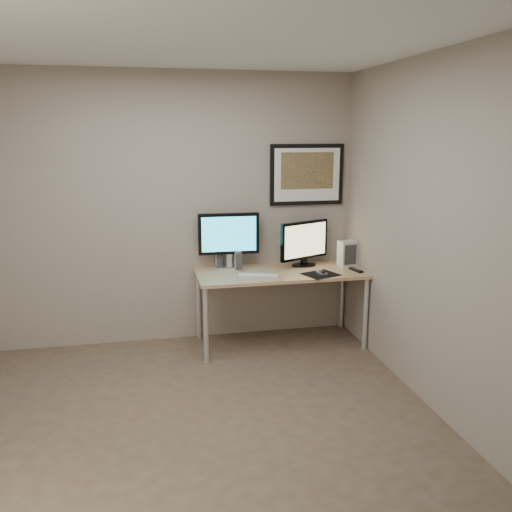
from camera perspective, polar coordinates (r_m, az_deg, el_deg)
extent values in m
plane|color=#4B3F2F|center=(4.07, -6.91, -17.15)|extent=(3.60, 3.60, 0.00)
plane|color=white|center=(3.57, -8.12, 21.89)|extent=(3.60, 3.60, 0.00)
plane|color=gray|center=(5.28, -8.96, 4.77)|extent=(3.60, 0.00, 3.60)
plane|color=gray|center=(4.15, 18.19, 2.06)|extent=(0.00, 3.40, 3.40)
cube|color=olive|center=(5.20, 2.55, -1.78)|extent=(1.60, 0.70, 0.03)
cylinder|color=silver|center=(4.89, -5.31, -7.30)|extent=(0.04, 0.04, 0.70)
cylinder|color=silver|center=(5.47, -6.07, -5.09)|extent=(0.04, 0.04, 0.70)
cylinder|color=silver|center=(5.27, 11.44, -6.00)|extent=(0.04, 0.04, 0.70)
cylinder|color=silver|center=(5.81, 9.04, -4.09)|extent=(0.04, 0.04, 0.70)
cube|color=black|center=(5.46, 5.36, 8.52)|extent=(0.75, 0.03, 0.60)
cube|color=silver|center=(5.45, 5.42, 8.51)|extent=(0.67, 0.00, 0.52)
cube|color=gold|center=(5.44, 5.43, 8.93)|extent=(0.54, 0.00, 0.36)
cube|color=silver|center=(5.34, -2.85, -1.12)|extent=(0.28, 0.20, 0.02)
cube|color=silver|center=(5.32, -2.85, -0.40)|extent=(0.05, 0.04, 0.12)
cube|color=black|center=(5.27, -2.88, 2.35)|extent=(0.59, 0.06, 0.40)
cube|color=#1CA9B9|center=(5.25, -2.85, 2.31)|extent=(0.53, 0.02, 0.34)
cube|color=black|center=(5.41, 5.05, -0.96)|extent=(0.28, 0.22, 0.02)
cube|color=black|center=(5.40, 5.06, -0.57)|extent=(0.07, 0.06, 0.06)
cube|color=black|center=(5.36, 5.11, 1.68)|extent=(0.54, 0.27, 0.38)
cube|color=tan|center=(5.34, 5.17, 1.64)|extent=(0.48, 0.22, 0.32)
cylinder|color=silver|center=(5.36, -3.97, -0.19)|extent=(0.08, 0.08, 0.18)
cylinder|color=silver|center=(5.20, -1.87, -0.48)|extent=(0.08, 0.08, 0.20)
cube|color=silver|center=(5.03, 0.25, -2.03)|extent=(0.40, 0.22, 0.01)
cube|color=black|center=(5.11, 6.81, -1.93)|extent=(0.37, 0.35, 0.00)
ellipsoid|color=black|center=(5.10, 6.95, -1.71)|extent=(0.07, 0.12, 0.04)
cube|color=black|center=(5.29, 10.48, -1.43)|extent=(0.08, 0.19, 0.02)
cube|color=silver|center=(5.46, 9.57, 0.27)|extent=(0.18, 0.15, 0.25)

